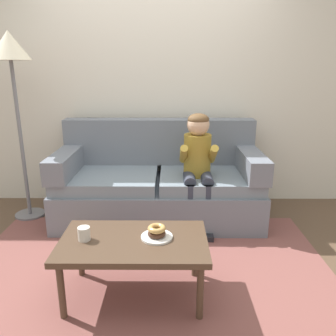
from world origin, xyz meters
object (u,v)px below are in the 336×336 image
Objects in this scene: coffee_table at (134,246)px; mug at (84,234)px; couch at (159,185)px; toy_controller at (74,250)px; donut at (157,233)px; floor_lamp at (11,63)px; person_child at (198,160)px.

mug reaches higher than coffee_table.
couch is 1.31m from coffee_table.
toy_controller is at bearing -133.15° from couch.
coffee_table is 0.88m from toy_controller.
mug reaches higher than toy_controller.
donut is 2.17m from floor_lamp.
mug is at bearing -54.80° from floor_lamp.
mug is (-0.47, -0.03, 0.01)m from donut.
floor_lamp is (-1.24, 1.29, 1.16)m from coffee_table.
floor_lamp is at bearing 133.71° from coffee_table.
donut is at bearing -24.50° from toy_controller.
mug is 1.92m from floor_lamp.
toy_controller is (-0.73, 0.53, -0.44)m from donut.
person_child is 0.60× the size of floor_lamp.
coffee_table is 8.06× the size of donut.
floor_lamp is (-0.92, 1.30, 1.07)m from mug.
couch is 1.81m from floor_lamp.
couch is 16.79× the size of donut.
floor_lamp is (-0.66, 0.74, 1.52)m from toy_controller.
person_child is 1.38m from mug.
donut is at bearing -108.11° from person_child.
mug is 0.76m from toy_controller.
toy_controller is at bearing -153.63° from person_child.
couch is 1.38m from mug.
person_child reaches higher than toy_controller.
toy_controller is 1.82m from floor_lamp.
mug is (-0.44, -1.31, 0.12)m from couch.
mug is 0.40× the size of toy_controller.
person_child is 4.87× the size of toy_controller.
toy_controller is at bearing 135.88° from coffee_table.
toy_controller is (-0.25, 0.56, -0.45)m from mug.
couch reaches higher than coffee_table.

